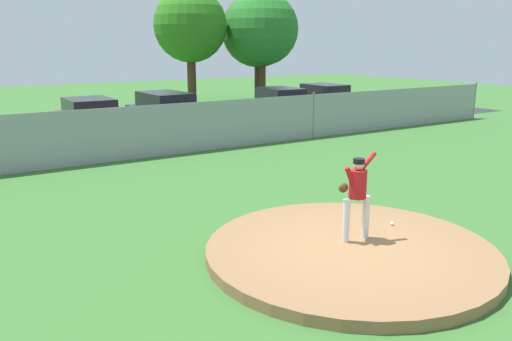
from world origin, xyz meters
name	(u,v)px	position (x,y,z in m)	size (l,w,h in m)	color
ground_plane	(202,183)	(0.00, 6.00, 0.00)	(80.00, 80.00, 0.00)	#386B2D
asphalt_strip	(110,138)	(0.00, 14.50, 0.00)	(44.00, 7.00, 0.01)	#2B2B2D
pitchers_mound	(350,251)	(0.00, 0.00, 0.10)	(5.25, 5.25, 0.20)	olive
pitcher_youth	(357,190)	(0.28, 0.18, 1.17)	(0.80, 0.32, 1.66)	silver
baseball	(392,223)	(1.47, 0.37, 0.24)	(0.07, 0.07, 0.07)	white
chainlink_fence	(148,132)	(0.00, 10.00, 0.89)	(35.59, 0.07, 1.88)	gray
parked_car_navy	(166,114)	(2.34, 14.09, 0.85)	(1.98, 4.82, 1.78)	#161E4C
parked_car_slate	(324,102)	(11.45, 14.51, 0.82)	(1.79, 4.13, 1.73)	slate
parked_car_red	(90,121)	(-0.84, 14.16, 0.81)	(1.89, 4.09, 1.70)	#A81919
parked_car_charcoal	(280,106)	(8.42, 14.22, 0.80)	(2.07, 4.20, 1.69)	#232328
traffic_cone_orange	(231,128)	(4.65, 12.51, 0.26)	(0.40, 0.40, 0.55)	orange
tree_bushy_near	(190,26)	(8.11, 23.59, 4.87)	(4.55, 4.55, 7.18)	#4C331E
tree_broad_left	(263,29)	(12.46, 22.03, 4.69)	(4.61, 4.61, 7.01)	#4C331E
tree_broad_right	(258,30)	(13.08, 23.57, 4.67)	(4.92, 4.92, 7.15)	#4C331E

